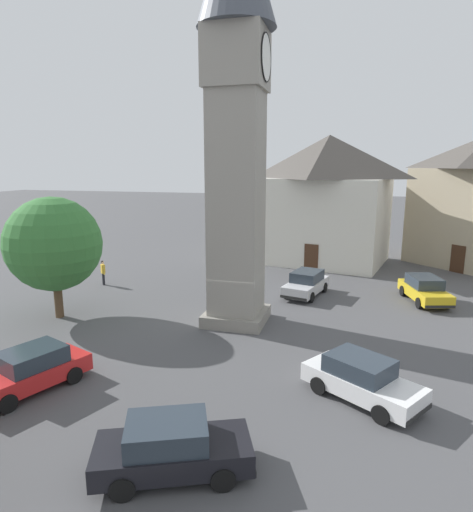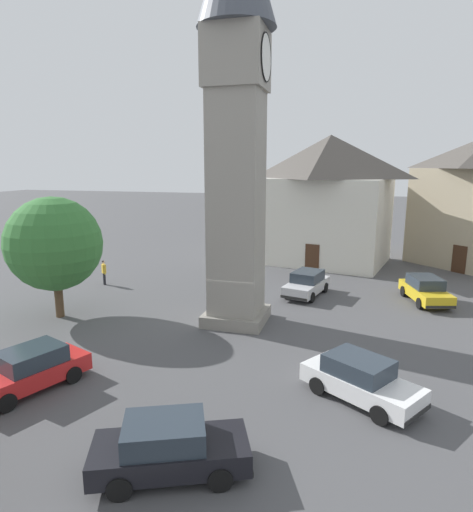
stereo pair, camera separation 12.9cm
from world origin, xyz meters
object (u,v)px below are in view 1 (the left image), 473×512
car_silver_kerb (306,283)px  car_red_corner (362,379)px  pedestrian (103,270)px  car_blue_kerb (172,448)px  tree (54,244)px  car_white_side (30,370)px  clock_tower (236,80)px  car_black_far (425,289)px  building_corner_back (327,199)px

car_silver_kerb → car_red_corner: same height
car_silver_kerb → pedestrian: (-1.25, 13.58, 0.25)m
car_silver_kerb → car_red_corner: size_ratio=1.01×
car_blue_kerb → car_silver_kerb: bearing=-5.3°
car_blue_kerb → tree: 14.81m
car_silver_kerb → car_white_side: 16.67m
clock_tower → car_blue_kerb: bearing=-173.1°
pedestrian → tree: tree is taller
car_silver_kerb → car_black_far: (0.51, -6.96, 0.00)m
car_white_side → car_blue_kerb: bearing=-112.1°
car_black_far → tree: 21.15m
pedestrian → building_corner_back: building_corner_back is taller
car_blue_kerb → car_black_far: (17.69, -8.54, 0.00)m
car_blue_kerb → pedestrian: bearing=37.0°
car_red_corner → pedestrian: (10.73, 16.84, 0.25)m
car_silver_kerb → pedestrian: bearing=95.2°
car_red_corner → car_white_side: 11.81m
clock_tower → tree: 12.41m
clock_tower → building_corner_back: bearing=-12.1°
car_silver_kerb → tree: tree is taller
car_blue_kerb → car_black_far: bearing=-25.8°
tree → building_corner_back: 21.90m
car_silver_kerb → car_blue_kerb: bearing=174.7°
car_white_side → tree: 8.65m
car_red_corner → car_black_far: size_ratio=0.99×
car_silver_kerb → car_red_corner: bearing=-164.8°
pedestrian → tree: bearing=-168.8°
clock_tower → car_white_side: 15.14m
car_silver_kerb → car_black_far: size_ratio=1.00×
clock_tower → car_blue_kerb: clock_tower is taller
car_silver_kerb → pedestrian: 13.64m
car_red_corner → pedestrian: bearing=57.5°
pedestrian → building_corner_back: bearing=-50.7°
car_red_corner → building_corner_back: building_corner_back is taller
clock_tower → car_silver_kerb: (5.69, -2.97, -11.14)m
car_black_far → pedestrian: 20.61m
car_silver_kerb → pedestrian: size_ratio=2.61×
car_red_corner → car_silver_kerb: bearing=15.2°
car_red_corner → building_corner_back: bearing=7.2°
car_white_side → pedestrian: pedestrian is taller
car_black_far → car_red_corner: bearing=163.5°
car_silver_kerb → car_white_side: size_ratio=0.99×
car_white_side → car_silver_kerb: bearing=-29.8°
clock_tower → building_corner_back: clock_tower is taller
car_red_corner → clock_tower: bearing=44.7°
car_blue_kerb → car_white_side: 7.24m
car_white_side → car_black_far: (14.96, -15.25, 0.00)m
car_silver_kerb → building_corner_back: size_ratio=0.40×
car_silver_kerb → building_corner_back: bearing=-2.5°
car_white_side → building_corner_back: bearing=-19.5°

